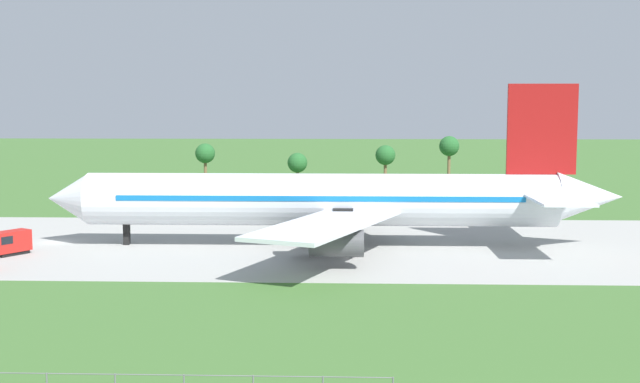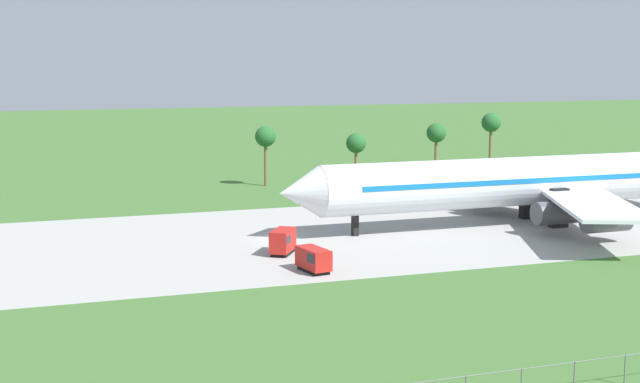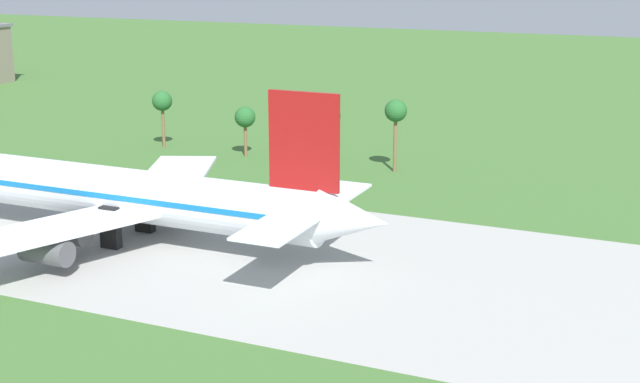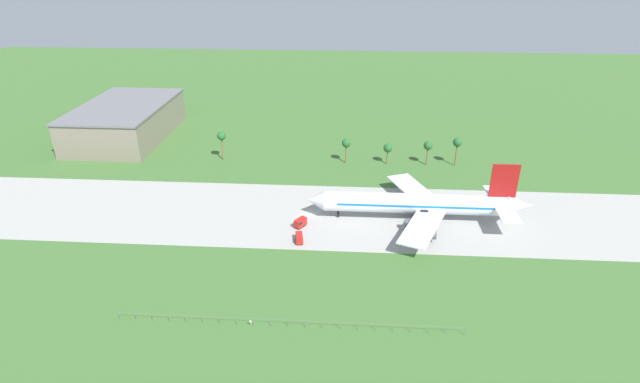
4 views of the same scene
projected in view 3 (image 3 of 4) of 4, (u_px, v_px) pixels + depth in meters
jet_airliner at (119, 194)px, 109.42m from camera, size 70.83×51.88×19.96m
palm_tree_row at (203, 104)px, 155.81m from camera, size 98.62×3.60×12.24m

